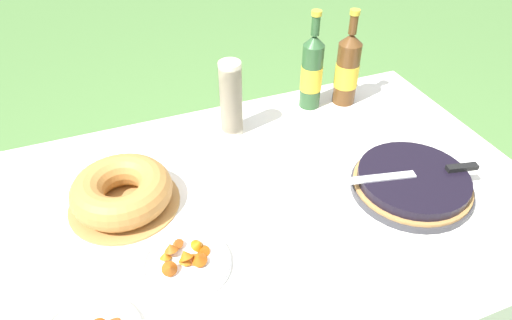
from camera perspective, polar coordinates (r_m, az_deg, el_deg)
The scene contains 9 objects.
garden_table at distance 1.33m, azimuth 2.08°, elevation -6.92°, with size 1.50×1.01×0.69m.
tablecloth at distance 1.29m, azimuth 2.14°, elevation -5.25°, with size 1.51×1.02×0.10m.
berry_tart at distance 1.36m, azimuth 18.93°, elevation -2.71°, with size 0.34×0.34×0.06m.
serving_knife at distance 1.35m, azimuth 20.34°, elevation -1.43°, with size 0.37×0.10×0.01m.
bundt_cake at distance 1.28m, azimuth -16.41°, elevation -3.81°, with size 0.30×0.30×0.10m.
cup_stack at distance 1.46m, azimuth -3.26°, elevation 7.63°, with size 0.07×0.07×0.25m.
cider_bottle_green at distance 1.61m, azimuth 6.98°, elevation 10.89°, with size 0.08×0.08×0.35m.
cider_bottle_amber at distance 1.66m, azimuth 11.33°, elevation 11.07°, with size 0.08×0.08×0.34m.
snack_plate_near at distance 1.12m, azimuth -8.71°, elevation -12.40°, with size 0.22×0.22×0.06m.
Camera 1 is at (-0.38, -0.84, 1.58)m, focal length 32.00 mm.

